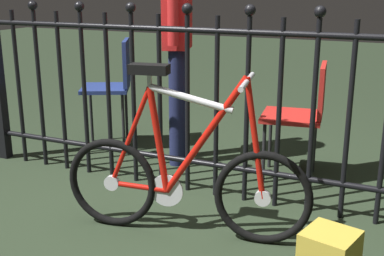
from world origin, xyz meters
TOP-DOWN VIEW (x-y plane):
  - ground_plane at (0.00, 0.00)m, footprint 20.00×20.00m
  - iron_fence at (-0.08, 0.55)m, footprint 3.55×0.07m
  - bicycle at (0.06, -0.00)m, footprint 1.32×0.40m
  - chair_navy at (-1.10, 1.15)m, footprint 0.50×0.50m
  - chair_red at (0.45, 1.06)m, footprint 0.45×0.45m
  - person_visitor at (-0.48, 1.04)m, footprint 0.26×0.46m

SIDE VIEW (x-z plane):
  - ground_plane at x=0.00m, z-range 0.00..0.00m
  - bicycle at x=0.06m, z-range -0.14..0.78m
  - chair_red at x=0.45m, z-range 0.09..0.89m
  - chair_navy at x=-1.10m, z-range 0.11..0.99m
  - iron_fence at x=-0.08m, z-range 0.01..1.25m
  - person_visitor at x=-0.48m, z-range 0.17..1.88m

